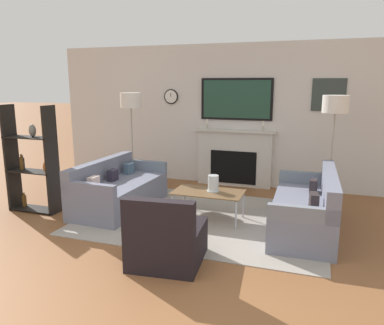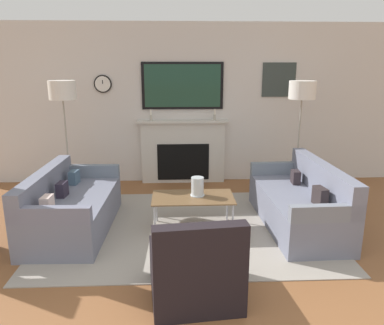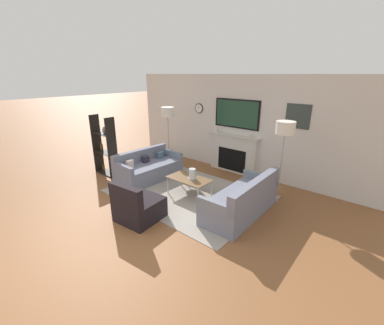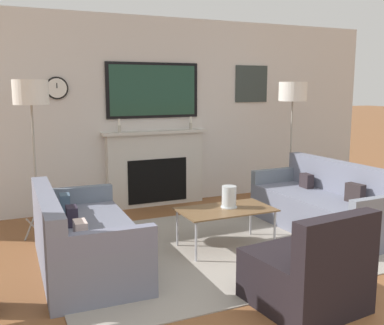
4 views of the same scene
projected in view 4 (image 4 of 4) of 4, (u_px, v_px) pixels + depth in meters
The scene contains 9 objects.
fireplace_wall at pixel (153, 120), 6.52m from camera, with size 7.52×0.28×2.70m.
area_rug at pixel (217, 247), 4.88m from camera, with size 3.50×2.55×0.01m.
couch_left at pixel (83, 241), 4.25m from camera, with size 0.90×1.75×0.76m.
couch_right at pixel (324, 207), 5.41m from camera, with size 0.84×1.87×0.82m.
armchair at pixel (308, 275), 3.51m from camera, with size 0.83×0.85×0.81m.
coffee_table at pixel (226, 211), 4.80m from camera, with size 1.01×0.57×0.43m.
hurricane_candle at pixel (229, 198), 4.84m from camera, with size 0.18×0.18×0.24m.
floor_lamp_left at pixel (31, 95), 4.87m from camera, with size 0.38×0.38×1.80m.
floor_lamp_right at pixel (293, 94), 6.28m from camera, with size 0.39×0.39×1.79m.
Camera 4 is at (-2.16, -1.54, 1.72)m, focal length 42.00 mm.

